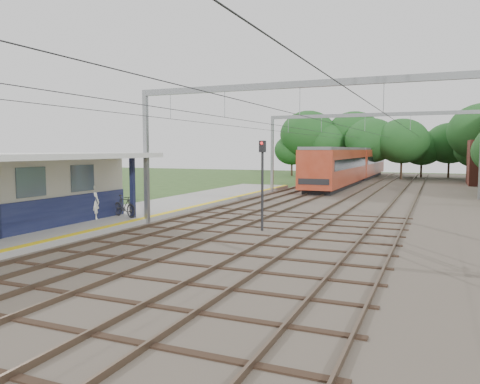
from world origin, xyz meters
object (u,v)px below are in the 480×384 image
Objects in this scene: bicycle at (124,206)px; signal_post at (262,175)px; train at (353,164)px; person at (93,202)px.

signal_post is (7.81, 0.22, 1.83)m from bicycle.
bicycle is 37.51m from train.
train reaches higher than person.
person is 1.68m from bicycle.
signal_post is at bearing 176.05° from person.
person is 0.92× the size of bicycle.
person is at bearing -149.06° from signal_post.
train is at bearing -114.39° from person.
bicycle is 0.05× the size of train.
train is 36.84m from signal_post.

